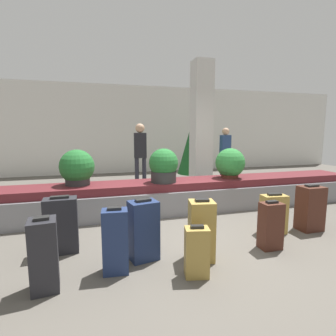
{
  "coord_description": "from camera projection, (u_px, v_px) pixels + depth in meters",
  "views": [
    {
      "loc": [
        -1.37,
        -3.39,
        1.54
      ],
      "look_at": [
        0.0,
        1.37,
        0.84
      ],
      "focal_mm": 28.0,
      "sensor_mm": 36.0,
      "label": 1
    }
  ],
  "objects": [
    {
      "name": "potted_plant_0",
      "position": [
        230.0,
        164.0,
        5.32
      ],
      "size": [
        0.59,
        0.59,
        0.61
      ],
      "color": "#4C2319",
      "rests_on": "carousel"
    },
    {
      "name": "traveler_1",
      "position": [
        225.0,
        149.0,
        8.32
      ],
      "size": [
        0.33,
        0.23,
        1.65
      ],
      "rotation": [
        0.0,
        0.0,
        -3.07
      ],
      "color": "#282833",
      "rests_on": "ground_plane"
    },
    {
      "name": "suitcase_4",
      "position": [
        310.0,
        208.0,
        4.08
      ],
      "size": [
        0.36,
        0.28,
        0.72
      ],
      "rotation": [
        0.0,
        0.0,
        0.01
      ],
      "color": "#472319",
      "rests_on": "ground_plane"
    },
    {
      "name": "pillar",
      "position": [
        201.0,
        129.0,
        6.38
      ],
      "size": [
        0.45,
        0.45,
        3.2
      ],
      "color": "silver",
      "rests_on": "ground_plane"
    },
    {
      "name": "suitcase_8",
      "position": [
        44.0,
        255.0,
        2.52
      ],
      "size": [
        0.28,
        0.29,
        0.74
      ],
      "rotation": [
        0.0,
        0.0,
        0.11
      ],
      "color": "#232328",
      "rests_on": "ground_plane"
    },
    {
      "name": "decorated_tree",
      "position": [
        193.0,
        145.0,
        8.37
      ],
      "size": [
        1.0,
        1.0,
        2.04
      ],
      "color": "#4C331E",
      "rests_on": "ground_plane"
    },
    {
      "name": "suitcase_2",
      "position": [
        115.0,
        241.0,
        2.84
      ],
      "size": [
        0.29,
        0.24,
        0.74
      ],
      "rotation": [
        0.0,
        0.0,
        -0.1
      ],
      "color": "navy",
      "rests_on": "ground_plane"
    },
    {
      "name": "carousel",
      "position": [
        168.0,
        196.0,
        5.08
      ],
      "size": [
        8.39,
        0.88,
        0.59
      ],
      "color": "gray",
      "rests_on": "ground_plane"
    },
    {
      "name": "potted_plant_1",
      "position": [
        164.0,
        166.0,
        4.87
      ],
      "size": [
        0.54,
        0.54,
        0.63
      ],
      "color": "#2D2D2D",
      "rests_on": "carousel"
    },
    {
      "name": "ground_plane",
      "position": [
        194.0,
        238.0,
        3.82
      ],
      "size": [
        18.0,
        18.0,
        0.0
      ],
      "primitive_type": "plane",
      "color": "#59544C"
    },
    {
      "name": "suitcase_7",
      "position": [
        143.0,
        230.0,
        3.14
      ],
      "size": [
        0.37,
        0.31,
        0.75
      ],
      "rotation": [
        0.0,
        0.0,
        0.2
      ],
      "color": "navy",
      "rests_on": "ground_plane"
    },
    {
      "name": "suitcase_6",
      "position": [
        201.0,
        230.0,
        3.12
      ],
      "size": [
        0.34,
        0.32,
        0.75
      ],
      "rotation": [
        0.0,
        0.0,
        -0.2
      ],
      "color": "#A3843D",
      "rests_on": "ground_plane"
    },
    {
      "name": "traveler_0",
      "position": [
        140.0,
        150.0,
        6.94
      ],
      "size": [
        0.33,
        0.24,
        1.74
      ],
      "rotation": [
        0.0,
        0.0,
        3.06
      ],
      "color": "#282833",
      "rests_on": "ground_plane"
    },
    {
      "name": "suitcase_5",
      "position": [
        61.0,
        225.0,
        3.32
      ],
      "size": [
        0.41,
        0.24,
        0.74
      ],
      "rotation": [
        0.0,
        0.0,
        0.03
      ],
      "color": "#232328",
      "rests_on": "ground_plane"
    },
    {
      "name": "potted_plant_2",
      "position": [
        77.0,
        168.0,
        4.63
      ],
      "size": [
        0.61,
        0.61,
        0.63
      ],
      "color": "#2D2D2D",
      "rests_on": "carousel"
    },
    {
      "name": "suitcase_0",
      "position": [
        274.0,
        214.0,
        3.96
      ],
      "size": [
        0.39,
        0.25,
        0.62
      ],
      "rotation": [
        0.0,
        0.0,
        -0.11
      ],
      "color": "#A3843D",
      "rests_on": "ground_plane"
    },
    {
      "name": "suitcase_1",
      "position": [
        271.0,
        226.0,
        3.43
      ],
      "size": [
        0.28,
        0.2,
        0.65
      ],
      "rotation": [
        0.0,
        0.0,
        -0.01
      ],
      "color": "#472319",
      "rests_on": "ground_plane"
    },
    {
      "name": "back_wall",
      "position": [
        130.0,
        130.0,
        9.7
      ],
      "size": [
        18.0,
        0.06,
        3.2
      ],
      "color": "silver",
      "rests_on": "ground_plane"
    },
    {
      "name": "suitcase_3",
      "position": [
        197.0,
        252.0,
        2.77
      ],
      "size": [
        0.28,
        0.23,
        0.56
      ],
      "rotation": [
        0.0,
        0.0,
        -0.22
      ],
      "color": "#A3843D",
      "rests_on": "ground_plane"
    }
  ]
}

